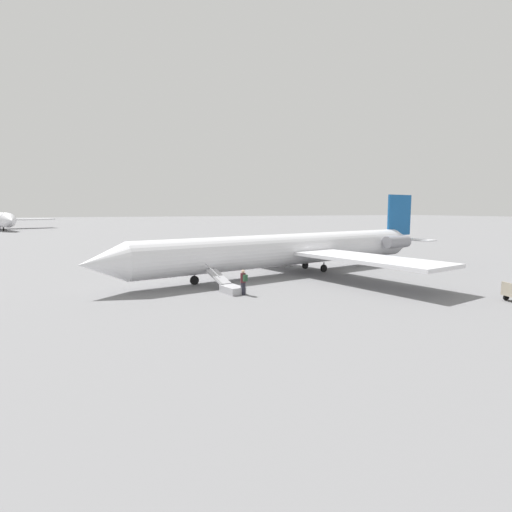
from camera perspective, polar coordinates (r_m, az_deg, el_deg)
ground_plane at (r=36.56m, az=4.93°, el=-2.47°), size 600.00×600.00×0.00m
airplane_main at (r=36.97m, az=6.23°, el=1.08°), size 36.23×28.13×7.42m
boarding_stairs at (r=28.16m, az=-3.83°, el=-4.41°), size 1.91×4.14×1.80m
passenger at (r=27.07m, az=-1.82°, el=-3.52°), size 0.40×0.56×1.74m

